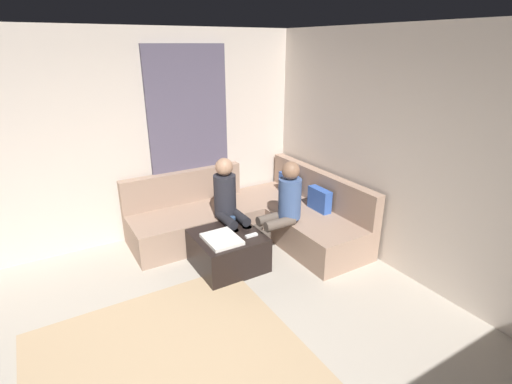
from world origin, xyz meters
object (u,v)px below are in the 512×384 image
sectional_couch (255,217)px  game_remote (251,235)px  coffee_mug (232,220)px  person_on_couch_back (283,206)px  ottoman (228,250)px  person_on_couch_side (229,202)px

sectional_couch → game_remote: size_ratio=17.00×
coffee_mug → person_on_couch_back: size_ratio=0.08×
ottoman → game_remote: 0.36m
sectional_couch → person_on_couch_side: 0.62m
sectional_couch → person_on_couch_back: (0.59, 0.06, 0.38)m
game_remote → person_on_couch_side: (-0.54, -0.01, 0.23)m
game_remote → person_on_couch_back: bearing=101.2°
sectional_couch → game_remote: sectional_couch is taller
coffee_mug → person_on_couch_side: 0.24m
sectional_couch → ottoman: size_ratio=3.36×
sectional_couch → coffee_mug: (0.29, -0.49, 0.19)m
person_on_couch_back → coffee_mug: bearing=61.2°
sectional_couch → person_on_couch_back: bearing=5.4°
game_remote → person_on_couch_side: person_on_couch_side is taller
game_remote → person_on_couch_side: bearing=-178.5°
ottoman → coffee_mug: (-0.22, 0.18, 0.26)m
ottoman → game_remote: (0.18, 0.22, 0.22)m
coffee_mug → game_remote: (0.40, 0.04, -0.04)m
coffee_mug → ottoman: bearing=-39.3°
sectional_couch → person_on_couch_side: bearing=-72.4°
ottoman → person_on_couch_back: bearing=83.7°
sectional_couch → coffee_mug: 0.60m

